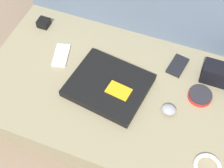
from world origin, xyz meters
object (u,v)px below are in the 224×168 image
(speaker_puck, at_px, (200,96))
(phone_black, at_px, (61,55))
(laptop, at_px, (109,85))
(camera_pouch, at_px, (220,74))
(computer_mouse, at_px, (169,110))
(phone_silver, at_px, (178,66))
(charger_brick, at_px, (44,23))

(speaker_puck, bearing_deg, phone_black, -179.53)
(laptop, distance_m, camera_pouch, 0.43)
(computer_mouse, relative_size, speaker_puck, 0.62)
(speaker_puck, bearing_deg, phone_silver, 135.16)
(phone_black, bearing_deg, computer_mouse, -26.21)
(phone_black, height_order, camera_pouch, camera_pouch)
(laptop, relative_size, phone_silver, 2.85)
(laptop, bearing_deg, speaker_puck, 21.57)
(phone_silver, bearing_deg, speaker_puck, -34.77)
(phone_silver, bearing_deg, charger_brick, -171.13)
(laptop, relative_size, camera_pouch, 2.40)
(phone_black, bearing_deg, speaker_puck, -14.20)
(laptop, distance_m, phone_black, 0.26)
(computer_mouse, height_order, speaker_puck, computer_mouse)
(computer_mouse, xyz_separation_m, charger_brick, (-0.64, 0.23, 0.00))
(laptop, bearing_deg, computer_mouse, 2.84)
(laptop, distance_m, phone_silver, 0.30)
(computer_mouse, xyz_separation_m, speaker_puck, (0.09, 0.10, -0.00))
(laptop, height_order, phone_black, laptop)
(speaker_puck, xyz_separation_m, camera_pouch, (0.05, 0.10, 0.03))
(phone_silver, xyz_separation_m, charger_brick, (-0.62, 0.01, 0.01))
(computer_mouse, bearing_deg, speaker_puck, 48.44)
(laptop, bearing_deg, phone_black, 170.13)
(computer_mouse, relative_size, camera_pouch, 0.42)
(computer_mouse, relative_size, charger_brick, 1.15)
(laptop, bearing_deg, phone_silver, 49.17)
(speaker_puck, bearing_deg, charger_brick, 170.13)
(computer_mouse, bearing_deg, phone_black, 169.16)
(speaker_puck, bearing_deg, computer_mouse, -132.26)
(laptop, distance_m, speaker_puck, 0.35)
(computer_mouse, bearing_deg, camera_pouch, 56.27)
(phone_silver, height_order, charger_brick, charger_brick)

